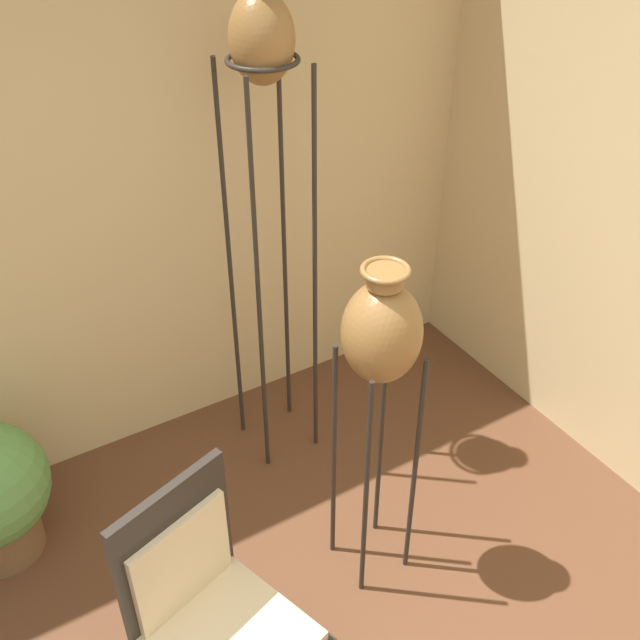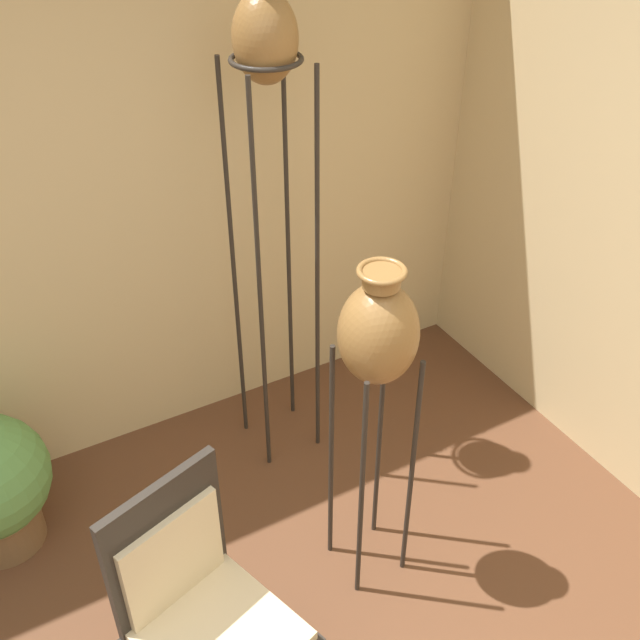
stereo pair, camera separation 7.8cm
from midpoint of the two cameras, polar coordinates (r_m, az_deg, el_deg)
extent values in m
cube|color=#D1B784|center=(3.24, -21.28, 8.30)|extent=(8.37, 0.06, 2.70)
cylinder|color=#28231E|center=(3.13, -3.85, 1.35)|extent=(0.02, 0.02, 1.89)
cylinder|color=#28231E|center=(3.24, 0.49, 2.68)|extent=(0.02, 0.02, 1.89)
cylinder|color=#28231E|center=(3.34, -5.91, 3.64)|extent=(0.02, 0.02, 1.89)
cylinder|color=#28231E|center=(3.44, -1.76, 4.83)|extent=(0.02, 0.02, 1.89)
torus|color=#28231E|center=(2.89, -3.31, 19.22)|extent=(0.28, 0.28, 0.02)
ellipsoid|color=olive|center=(2.87, -3.37, 20.66)|extent=(0.24, 0.24, 0.33)
cylinder|color=#28231E|center=(2.85, 3.98, -13.36)|extent=(0.02, 0.02, 1.12)
cylinder|color=#28231E|center=(2.95, 7.75, -11.65)|extent=(0.02, 0.02, 1.12)
cylinder|color=#28231E|center=(2.98, 1.62, -10.53)|extent=(0.02, 0.02, 1.12)
cylinder|color=#28231E|center=(3.07, 5.28, -9.01)|extent=(0.02, 0.02, 1.12)
torus|color=#28231E|center=(2.58, 5.25, -2.58)|extent=(0.23, 0.23, 0.02)
ellipsoid|color=olive|center=(2.53, 5.35, -1.05)|extent=(0.28, 0.28, 0.38)
cylinder|color=olive|center=(2.41, 5.63, 3.14)|extent=(0.13, 0.13, 0.06)
torus|color=olive|center=(2.39, 5.67, 3.71)|extent=(0.17, 0.17, 0.02)
cylinder|color=#28231E|center=(2.98, -6.13, -21.02)|extent=(0.02, 0.02, 0.46)
cube|color=beige|center=(2.59, -6.64, -22.81)|extent=(0.54, 0.56, 0.04)
cube|color=#28231E|center=(2.49, -10.70, -16.51)|extent=(0.42, 0.16, 0.54)
cube|color=beige|center=(2.52, -10.16, -17.62)|extent=(0.36, 0.14, 0.38)
cylinder|color=brown|center=(3.62, -22.43, -14.19)|extent=(0.33, 0.33, 0.20)
camera|label=1|loc=(0.04, -89.24, 0.54)|focal=42.00mm
camera|label=2|loc=(0.04, 90.76, -0.54)|focal=42.00mm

